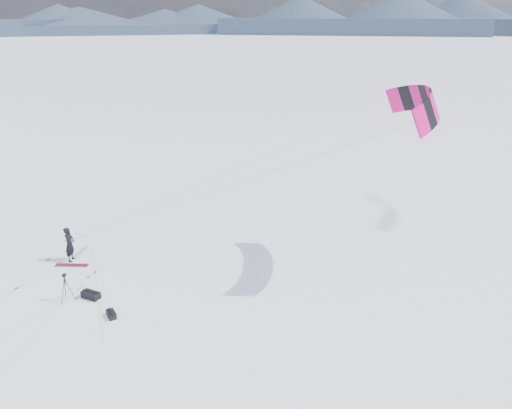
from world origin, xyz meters
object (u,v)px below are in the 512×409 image
at_px(tripod, 65,284).
at_px(gear_bag_b, 111,314).
at_px(gear_bag_a, 91,295).
at_px(snowkiter, 72,260).
at_px(snowboard, 72,265).

xyz_separation_m(tripod, gear_bag_b, (2.62, -0.33, -0.75)).
relative_size(gear_bag_a, gear_bag_b, 1.26).
height_order(gear_bag_a, gear_bag_b, gear_bag_a).
bearing_deg(snowkiter, snowboard, -158.34).
relative_size(snowkiter, tripod, 1.37).
relative_size(snowkiter, gear_bag_b, 2.68).
bearing_deg(tripod, snowkiter, 103.45).
bearing_deg(gear_bag_b, snowkiter, -175.40).
bearing_deg(gear_bag_a, snowkiter, 145.70).
bearing_deg(snowboard, gear_bag_b, -52.44).
bearing_deg(tripod, snowboard, 103.29).
xyz_separation_m(snowkiter, snowboard, (0.38, -0.47, 0.02)).
height_order(snowboard, gear_bag_a, gear_bag_a).
bearing_deg(snowkiter, gear_bag_b, -142.13).
bearing_deg(gear_bag_a, snowboard, 147.74).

